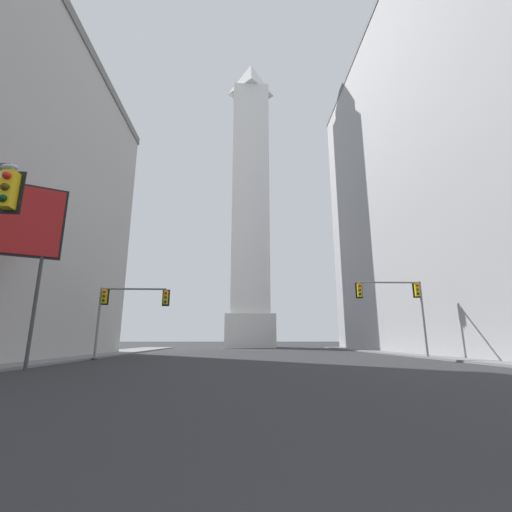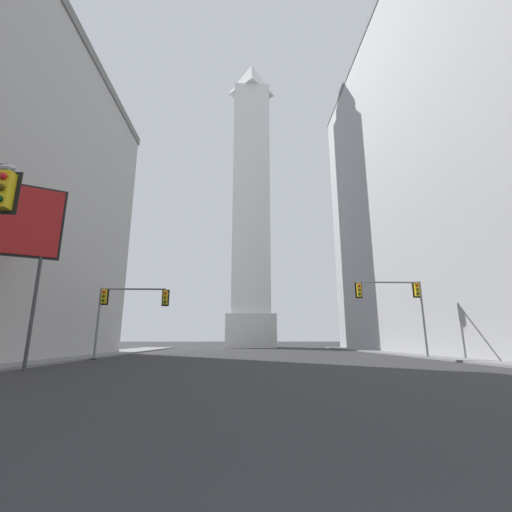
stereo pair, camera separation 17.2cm
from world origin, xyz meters
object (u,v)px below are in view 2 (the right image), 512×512
(traffic_light_mid_right, at_px, (400,299))
(billboard_sign, at_px, (8,223))
(traffic_light_mid_left, at_px, (124,304))
(obelisk, at_px, (251,198))

(traffic_light_mid_right, xyz_separation_m, billboard_sign, (-25.39, -10.36, 2.68))
(traffic_light_mid_right, distance_m, traffic_light_mid_left, 22.41)
(traffic_light_mid_left, xyz_separation_m, billboard_sign, (-3.00, -9.90, 3.26))
(obelisk, xyz_separation_m, traffic_light_mid_left, (-10.87, -36.38, -24.76))
(obelisk, relative_size, billboard_sign, 6.24)
(traffic_light_mid_left, bearing_deg, obelisk, 73.37)
(obelisk, distance_m, traffic_light_mid_left, 45.33)
(obelisk, relative_size, traffic_light_mid_left, 10.96)
(obelisk, bearing_deg, billboard_sign, -106.68)
(obelisk, height_order, traffic_light_mid_right, obelisk)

